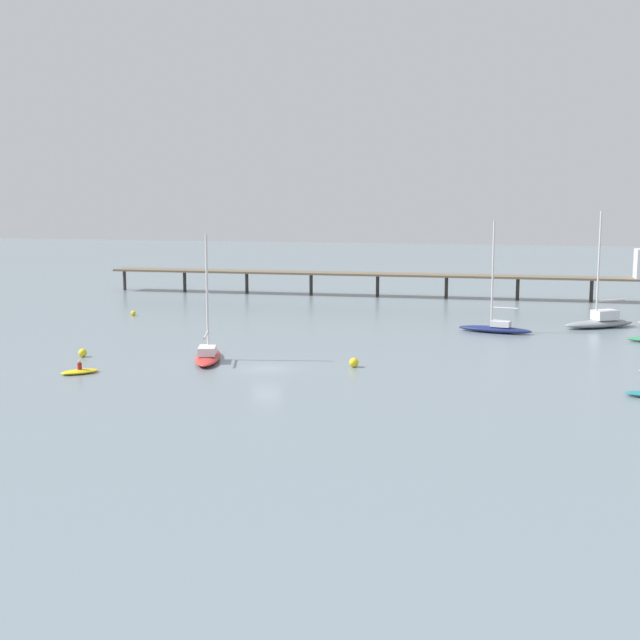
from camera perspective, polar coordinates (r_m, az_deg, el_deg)
The scene contains 9 objects.
ground_plane at distance 71.41m, azimuth -3.70°, elevation -3.35°, with size 400.00×400.00×0.00m, color slate.
pier at distance 122.33m, azimuth 9.99°, elevation 3.30°, with size 83.06×6.36×7.50m.
sailboat_red at distance 75.27m, azimuth -7.69°, elevation -2.29°, with size 4.39×8.47×11.31m.
sailboat_navy at distance 92.17m, azimuth 11.93°, elevation -0.43°, with size 8.23×3.53×12.04m.
sailboat_gray at distance 98.89m, azimuth 18.65°, elevation -0.03°, with size 8.80×6.93×13.05m.
dinghy_yellow at distance 72.11m, azimuth -16.13°, elevation -3.39°, with size 3.21×3.14×1.14m.
mooring_buoy_mid at distance 79.50m, azimuth -15.94°, elevation -2.17°, with size 0.77×0.77×0.77m, color yellow.
mooring_buoy_outer at distance 105.83m, azimuth -12.66°, elevation 0.46°, with size 0.62×0.62×0.62m, color yellow.
mooring_buoy_inner at distance 71.93m, azimuth 2.34°, elevation -2.92°, with size 0.82×0.82×0.82m, color yellow.
Camera 1 is at (21.27, -66.61, 14.46)m, focal length 46.73 mm.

